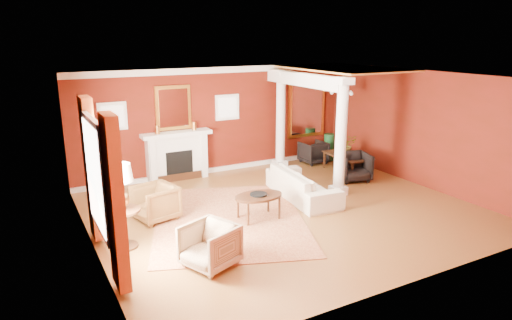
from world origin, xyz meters
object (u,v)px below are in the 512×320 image
sofa (303,180)px  dining_table (348,158)px  armchair_leopard (155,201)px  armchair_stripe (210,244)px  side_table (121,192)px  coffee_table (259,197)px

sofa → dining_table: bearing=-57.8°
armchair_leopard → armchair_stripe: armchair_leopard is taller
sofa → dining_table: size_ratio=1.60×
sofa → side_table: size_ratio=1.46×
armchair_leopard → dining_table: bearing=84.1°
sofa → side_table: (-4.30, -0.63, 0.62)m
sofa → armchair_leopard: 3.46m
armchair_stripe → coffee_table: bearing=107.0°
armchair_leopard → dining_table: armchair_leopard is taller
coffee_table → dining_table: 4.22m
armchair_leopard → coffee_table: 2.15m
armchair_stripe → side_table: 1.88m
armchair_leopard → side_table: side_table is taller
armchair_stripe → side_table: (-1.08, 1.39, 0.66)m
side_table → armchair_stripe: bearing=-52.2°
dining_table → coffee_table: bearing=117.7°
sofa → armchair_stripe: 3.80m
dining_table → side_table: bearing=108.0°
sofa → armchair_stripe: bearing=128.0°
armchair_stripe → side_table: side_table is taller
armchair_stripe → dining_table: (5.52, 3.15, -0.01)m
armchair_stripe → coffee_table: 2.19m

